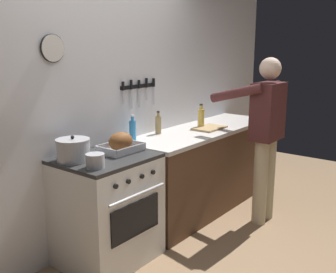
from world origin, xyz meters
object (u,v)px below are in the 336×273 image
object	(u,v)px
stove	(108,209)
person_cook	(265,130)
roasting_pan	(121,143)
bottle_dish_soap	(133,130)
bottle_cooking_oil	(201,118)
cutting_board	(209,128)
bottle_vinegar	(158,124)
stock_pot	(73,150)
saucepan	(95,161)

from	to	relation	value
stove	person_cook	xyz separation A→B (m)	(1.52, -0.67, 0.50)
stove	roasting_pan	size ratio (longest dim) A/B	2.56
bottle_dish_soap	bottle_cooking_oil	distance (m)	0.91
cutting_board	bottle_vinegar	bearing A→B (deg)	151.62
stock_pot	bottle_vinegar	world-z (taller)	bottle_vinegar
person_cook	stock_pot	bearing A→B (deg)	58.53
bottle_vinegar	roasting_pan	bearing A→B (deg)	-164.68
cutting_board	bottle_dish_soap	bearing A→B (deg)	162.82
bottle_dish_soap	person_cook	bearing A→B (deg)	-41.84
bottle_dish_soap	cutting_board	bearing A→B (deg)	-17.18
bottle_dish_soap	bottle_vinegar	bearing A→B (deg)	0.43
roasting_pan	saucepan	bearing A→B (deg)	-158.73
person_cook	bottle_cooking_oil	bearing A→B (deg)	-1.28
cutting_board	bottle_cooking_oil	bearing A→B (deg)	90.96
saucepan	stove	bearing A→B (deg)	32.57
bottle_dish_soap	bottle_vinegar	xyz separation A→B (m)	(0.38, 0.00, -0.01)
cutting_board	bottle_dish_soap	distance (m)	0.95
person_cook	bottle_dish_soap	world-z (taller)	person_cook
roasting_pan	bottle_dish_soap	world-z (taller)	bottle_dish_soap
saucepan	cutting_board	distance (m)	1.70
stock_pot	cutting_board	bearing A→B (deg)	-6.04
saucepan	bottle_vinegar	world-z (taller)	bottle_vinegar
stove	saucepan	distance (m)	0.59
stock_pot	bottle_cooking_oil	bearing A→B (deg)	-2.38
stove	person_cook	size ratio (longest dim) A/B	0.54
saucepan	stock_pot	bearing A→B (deg)	85.52
person_cook	cutting_board	size ratio (longest dim) A/B	4.61
stock_pot	saucepan	size ratio (longest dim) A/B	1.89
roasting_pan	stock_pot	distance (m)	0.43
stove	bottle_cooking_oil	xyz separation A→B (m)	(1.44, 0.04, 0.56)
saucepan	bottle_dish_soap	size ratio (longest dim) A/B	0.57
person_cook	saucepan	world-z (taller)	person_cook
stove	bottle_cooking_oil	bearing A→B (deg)	1.49
stove	bottle_cooking_oil	distance (m)	1.55
bottle_dish_soap	bottle_cooking_oil	bearing A→B (deg)	-10.73
bottle_vinegar	stock_pot	bearing A→B (deg)	-174.91
saucepan	bottle_cooking_oil	distance (m)	1.71
stock_pot	bottle_vinegar	bearing A→B (deg)	5.09
bottle_vinegar	bottle_cooking_oil	bearing A→B (deg)	-18.45
person_cook	bottle_vinegar	size ratio (longest dim) A/B	7.21
cutting_board	stove	bearing A→B (deg)	177.20
person_cook	bottle_vinegar	xyz separation A→B (m)	(-0.60, 0.88, 0.04)
stock_pot	cutting_board	xyz separation A→B (m)	(1.68, -0.18, -0.08)
person_cook	bottle_dish_soap	bearing A→B (deg)	40.48
person_cook	stock_pot	xyz separation A→B (m)	(-1.75, 0.77, 0.03)
roasting_pan	stock_pot	world-z (taller)	stock_pot
bottle_dish_soap	bottle_cooking_oil	world-z (taller)	bottle_cooking_oil
stock_pot	bottle_dish_soap	size ratio (longest dim) A/B	1.07
saucepan	bottle_cooking_oil	size ratio (longest dim) A/B	0.53
roasting_pan	cutting_board	distance (m)	1.27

